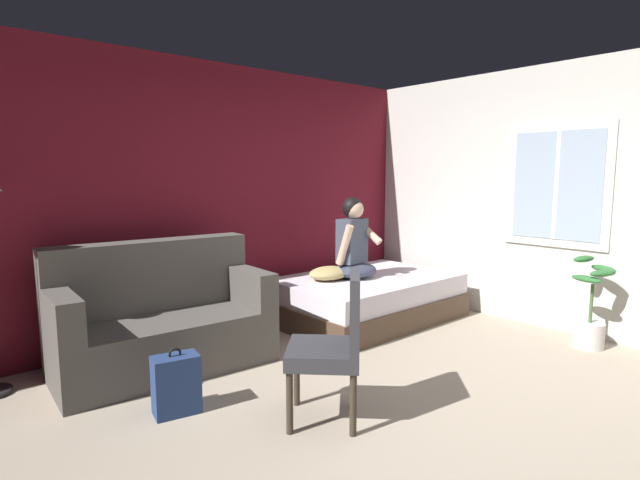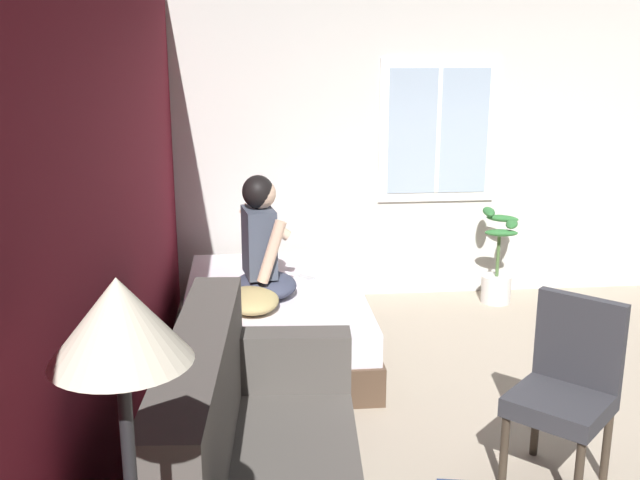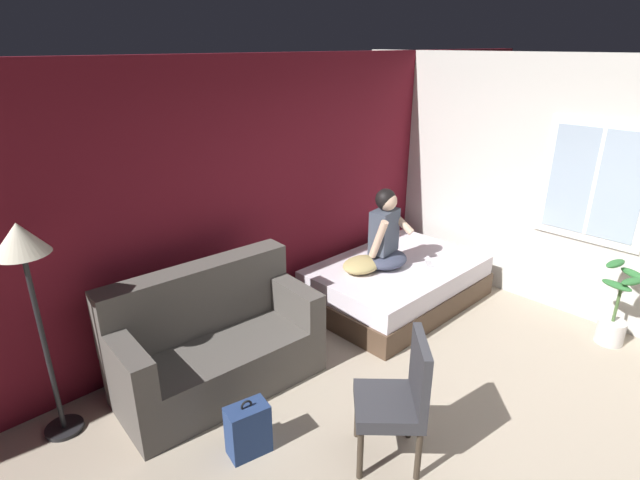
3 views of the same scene
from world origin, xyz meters
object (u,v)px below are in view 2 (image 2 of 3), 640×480
object	(u,v)px
person_seated	(262,248)
throw_pillow	(252,300)
side_chair	(566,385)
couch	(254,475)
cell_phone	(305,277)
potted_plant	(497,269)
floor_lamp	(123,380)
bed	(274,320)

from	to	relation	value
person_seated	throw_pillow	xyz separation A→B (m)	(-0.28, 0.08, -0.29)
side_chair	person_seated	distance (m)	2.30
side_chair	couch	bearing A→B (deg)	105.56
cell_phone	potted_plant	size ratio (longest dim) A/B	0.17
floor_lamp	potted_plant	bearing A→B (deg)	-29.87
side_chair	potted_plant	distance (m)	2.78
bed	potted_plant	xyz separation A→B (m)	(0.87, -2.00, 0.07)
floor_lamp	potted_plant	xyz separation A→B (m)	(4.34, -2.49, -1.13)
person_seated	side_chair	bearing A→B (deg)	-138.18
throw_pillow	potted_plant	size ratio (longest dim) A/B	0.56
bed	couch	size ratio (longest dim) A/B	1.13
couch	floor_lamp	size ratio (longest dim) A/B	1.03
cell_phone	potted_plant	bearing A→B (deg)	-27.70
floor_lamp	couch	bearing A→B (deg)	-15.03
throw_pillow	cell_phone	size ratio (longest dim) A/B	3.33
cell_phone	side_chair	bearing A→B (deg)	-107.72
throw_pillow	cell_phone	world-z (taller)	throw_pillow
bed	side_chair	xyz separation A→B (m)	(-1.84, -1.44, 0.30)
side_chair	person_seated	size ratio (longest dim) A/B	1.12
potted_plant	couch	bearing A→B (deg)	145.44
couch	cell_phone	size ratio (longest dim) A/B	12.17
floor_lamp	potted_plant	size ratio (longest dim) A/B	2.00
side_chair	throw_pillow	bearing A→B (deg)	48.50
potted_plant	throw_pillow	bearing A→B (deg)	120.92
throw_pillow	cell_phone	distance (m)	0.79
couch	cell_phone	xyz separation A→B (m)	(2.53, -0.43, 0.09)
couch	potted_plant	bearing A→B (deg)	-34.56
bed	floor_lamp	xyz separation A→B (m)	(-3.47, 0.50, 1.19)
throw_pillow	potted_plant	bearing A→B (deg)	-59.08
person_seated	cell_phone	xyz separation A→B (m)	(0.38, -0.33, -0.35)
couch	person_seated	distance (m)	2.20
potted_plant	side_chair	bearing A→B (deg)	168.36
couch	floor_lamp	xyz separation A→B (m)	(-1.18, 0.32, 1.04)
bed	throw_pillow	size ratio (longest dim) A/B	4.14
throw_pillow	bed	bearing A→B (deg)	-20.95
floor_lamp	bed	bearing A→B (deg)	-8.15
bed	throw_pillow	bearing A→B (deg)	159.05
couch	potted_plant	xyz separation A→B (m)	(3.16, -2.18, -0.09)
couch	person_seated	size ratio (longest dim) A/B	2.00
potted_plant	bed	bearing A→B (deg)	113.53
couch	potted_plant	world-z (taller)	couch
couch	side_chair	distance (m)	1.69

